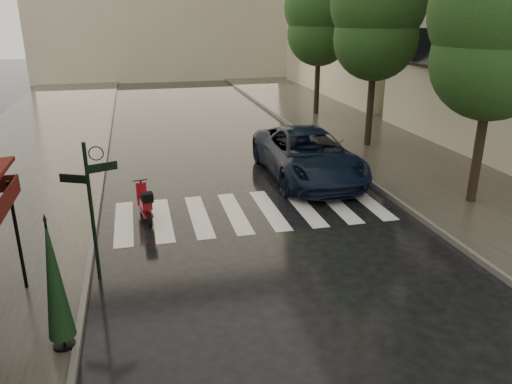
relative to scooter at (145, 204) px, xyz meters
name	(u,v)px	position (x,y,z in m)	size (l,w,h in m)	color
ground	(163,355)	(0.08, -6.08, -0.47)	(120.00, 120.00, 0.00)	black
sidewalk_near	(20,168)	(-4.42, 5.92, -0.41)	(6.00, 60.00, 0.12)	#38332D
sidewalk_far	(383,145)	(10.33, 5.92, -0.41)	(5.50, 60.00, 0.12)	#38332D
curb_near	(105,162)	(-1.37, 5.92, -0.40)	(0.12, 60.00, 0.16)	#595651
curb_far	(322,148)	(7.53, 5.92, -0.40)	(0.12, 60.00, 0.16)	#595651
crosswalk	(252,211)	(3.06, -0.08, -0.47)	(7.85, 3.20, 0.01)	silver
signpost	(91,201)	(-1.11, -3.08, 1.36)	(1.17, 0.29, 3.10)	black
tree_near	(499,21)	(9.68, -1.08, 4.85)	(3.80, 3.80, 7.99)	black
tree_mid	(378,10)	(9.58, 5.92, 5.12)	(3.80, 3.80, 8.34)	black
tree_far	(320,13)	(9.78, 12.92, 4.98)	(3.80, 3.80, 8.16)	black
scooter	(145,204)	(0.00, 0.00, 0.00)	(0.53, 1.55, 1.02)	black
parked_car	(307,154)	(5.67, 2.57, 0.37)	(2.78, 6.04, 1.68)	black
parasol_back	(54,280)	(-1.57, -5.58, 0.95)	(0.45, 0.45, 2.42)	black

